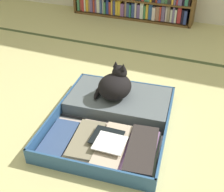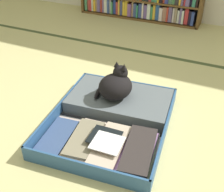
% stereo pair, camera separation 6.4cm
% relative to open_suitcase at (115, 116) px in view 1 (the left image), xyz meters
% --- Properties ---
extents(ground_plane, '(10.00, 10.00, 0.00)m').
position_rel_open_suitcase_xyz_m(ground_plane, '(-0.01, -0.26, -0.04)').
color(ground_plane, tan).
extents(tatami_border, '(4.80, 0.05, 0.00)m').
position_rel_open_suitcase_xyz_m(tatami_border, '(-0.01, 1.07, -0.04)').
color(tatami_border, '#3D4928').
rests_on(tatami_border, ground_plane).
extents(open_suitcase, '(0.80, 0.92, 0.10)m').
position_rel_open_suitcase_xyz_m(open_suitcase, '(0.00, 0.00, 0.00)').
color(open_suitcase, '#2A507E').
rests_on(open_suitcase, ground_plane).
extents(black_cat, '(0.28, 0.28, 0.24)m').
position_rel_open_suitcase_xyz_m(black_cat, '(-0.05, 0.14, 0.14)').
color(black_cat, black).
rests_on(black_cat, open_suitcase).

